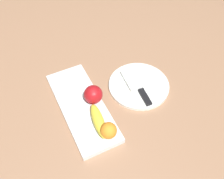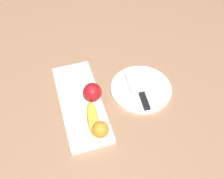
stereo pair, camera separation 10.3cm
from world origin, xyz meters
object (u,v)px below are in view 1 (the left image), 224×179
(apple, at_px, (94,95))
(knife, at_px, (143,94))
(folded_napkin, at_px, (136,79))
(fruit_tray, at_px, (83,107))
(banana, at_px, (98,121))
(dinner_plate, at_px, (139,86))
(orange_near_apple, at_px, (108,130))

(apple, xyz_separation_m, knife, (-0.05, -0.19, -0.04))
(folded_napkin, bearing_deg, knife, 170.83)
(fruit_tray, height_order, folded_napkin, folded_napkin)
(folded_napkin, xyz_separation_m, knife, (-0.08, 0.01, -0.00))
(fruit_tray, relative_size, banana, 2.73)
(dinner_plate, bearing_deg, orange_near_apple, 126.00)
(banana, relative_size, knife, 0.84)
(apple, xyz_separation_m, banana, (-0.10, 0.03, -0.02))
(orange_near_apple, relative_size, knife, 0.33)
(apple, height_order, dinner_plate, apple)
(orange_near_apple, bearing_deg, banana, 12.42)
(fruit_tray, distance_m, orange_near_apple, 0.17)
(orange_near_apple, relative_size, dinner_plate, 0.24)
(knife, bearing_deg, apple, 80.70)
(dinner_plate, bearing_deg, fruit_tray, 90.00)
(banana, xyz_separation_m, dinner_plate, (0.10, -0.23, -0.04))
(fruit_tray, distance_m, folded_napkin, 0.26)
(orange_near_apple, bearing_deg, knife, -61.89)
(folded_napkin, height_order, knife, folded_napkin)
(banana, distance_m, folded_napkin, 0.27)
(orange_near_apple, distance_m, folded_napkin, 0.29)
(dinner_plate, height_order, folded_napkin, folded_napkin)
(dinner_plate, height_order, knife, knife)
(fruit_tray, height_order, dinner_plate, fruit_tray)
(orange_near_apple, xyz_separation_m, folded_napkin, (0.19, -0.22, -0.03))
(apple, relative_size, orange_near_apple, 1.22)
(fruit_tray, height_order, knife, knife)
(orange_near_apple, bearing_deg, dinner_plate, -54.00)
(apple, height_order, knife, apple)
(banana, height_order, dinner_plate, banana)
(banana, distance_m, knife, 0.23)
(banana, relative_size, dinner_plate, 0.60)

